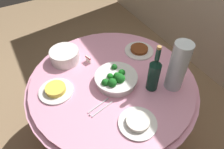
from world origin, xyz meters
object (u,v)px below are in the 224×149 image
(wine_bottle, at_px, (154,73))
(decorative_fruit_vase, at_px, (178,68))
(plate_stack, at_px, (65,56))
(label_placard_front, at_px, (88,59))
(broccoli_bowl, at_px, (116,79))
(food_plate_fried_egg, at_px, (56,90))
(serving_tongs, at_px, (100,108))
(food_plate_rice, at_px, (138,122))
(food_plate_stir_fry, at_px, (139,50))

(wine_bottle, height_order, decorative_fruit_vase, decorative_fruit_vase)
(plate_stack, relative_size, label_placard_front, 3.82)
(broccoli_bowl, height_order, wine_bottle, wine_bottle)
(plate_stack, height_order, food_plate_fried_egg, plate_stack)
(plate_stack, bearing_deg, food_plate_fried_egg, -32.03)
(serving_tongs, bearing_deg, food_plate_rice, 34.85)
(plate_stack, bearing_deg, serving_tongs, 2.68)
(serving_tongs, bearing_deg, plate_stack, -177.32)
(broccoli_bowl, bearing_deg, wine_bottle, 51.54)
(broccoli_bowl, bearing_deg, decorative_fruit_vase, 57.56)
(food_plate_stir_fry, xyz_separation_m, food_plate_rice, (0.52, -0.37, 0.00))
(decorative_fruit_vase, height_order, serving_tongs, decorative_fruit_vase)
(plate_stack, distance_m, food_plate_fried_egg, 0.30)
(plate_stack, xyz_separation_m, serving_tongs, (0.50, 0.02, -0.04))
(plate_stack, xyz_separation_m, wine_bottle, (0.52, 0.39, 0.08))
(plate_stack, relative_size, wine_bottle, 0.62)
(decorative_fruit_vase, bearing_deg, serving_tongs, -98.26)
(food_plate_fried_egg, xyz_separation_m, food_plate_stir_fry, (-0.07, 0.69, -0.00))
(serving_tongs, height_order, food_plate_fried_egg, food_plate_fried_egg)
(wine_bottle, height_order, food_plate_rice, wine_bottle)
(plate_stack, relative_size, decorative_fruit_vase, 0.62)
(plate_stack, distance_m, food_plate_rice, 0.72)
(food_plate_fried_egg, height_order, food_plate_stir_fry, food_plate_fried_egg)
(broccoli_bowl, relative_size, decorative_fruit_vase, 0.82)
(plate_stack, height_order, wine_bottle, wine_bottle)
(broccoli_bowl, height_order, food_plate_fried_egg, broccoli_bowl)
(wine_bottle, height_order, food_plate_stir_fry, wine_bottle)
(broccoli_bowl, height_order, plate_stack, broccoli_bowl)
(food_plate_fried_egg, distance_m, food_plate_stir_fry, 0.69)
(broccoli_bowl, distance_m, food_plate_rice, 0.33)
(broccoli_bowl, height_order, label_placard_front, broccoli_bowl)
(plate_stack, distance_m, serving_tongs, 0.51)
(decorative_fruit_vase, bearing_deg, plate_stack, -137.85)
(serving_tongs, height_order, food_plate_stir_fry, food_plate_stir_fry)
(decorative_fruit_vase, relative_size, serving_tongs, 2.03)
(food_plate_rice, xyz_separation_m, label_placard_front, (-0.60, -0.02, 0.02))
(food_plate_fried_egg, bearing_deg, label_placard_front, 117.14)
(serving_tongs, relative_size, label_placard_front, 3.04)
(food_plate_stir_fry, bearing_deg, food_plate_fried_egg, -83.84)
(decorative_fruit_vase, height_order, label_placard_front, decorative_fruit_vase)
(broccoli_bowl, relative_size, plate_stack, 1.33)
(food_plate_fried_egg, bearing_deg, serving_tongs, 36.05)
(food_plate_rice, height_order, label_placard_front, label_placard_front)
(wine_bottle, relative_size, serving_tongs, 2.01)
(plate_stack, height_order, label_placard_front, plate_stack)
(broccoli_bowl, bearing_deg, plate_stack, -150.96)
(broccoli_bowl, bearing_deg, serving_tongs, -55.96)
(food_plate_rice, bearing_deg, decorative_fruit_vase, 109.33)
(wine_bottle, height_order, serving_tongs, wine_bottle)
(plate_stack, bearing_deg, wine_bottle, 36.86)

